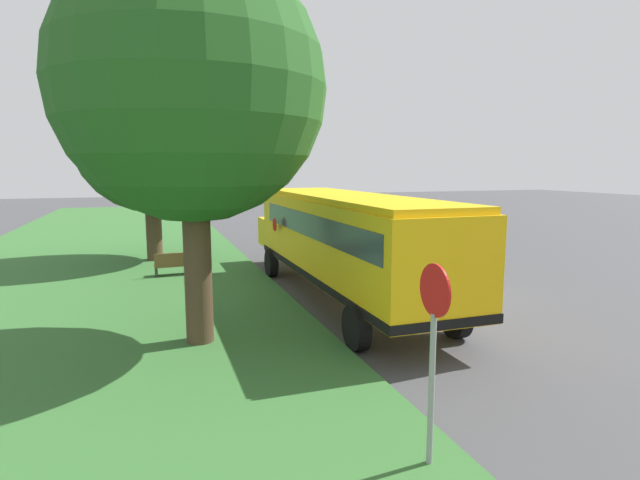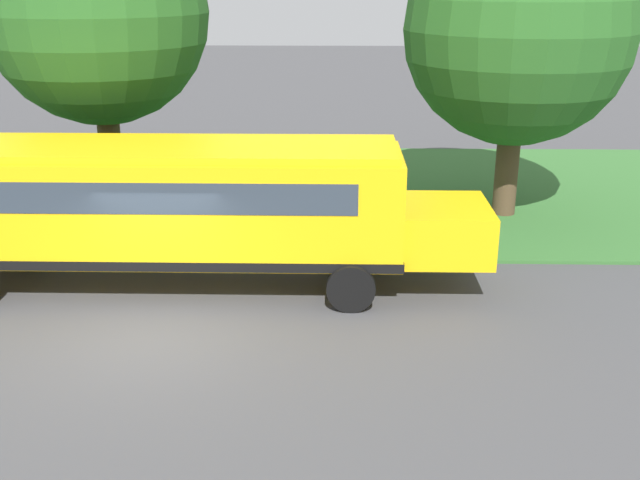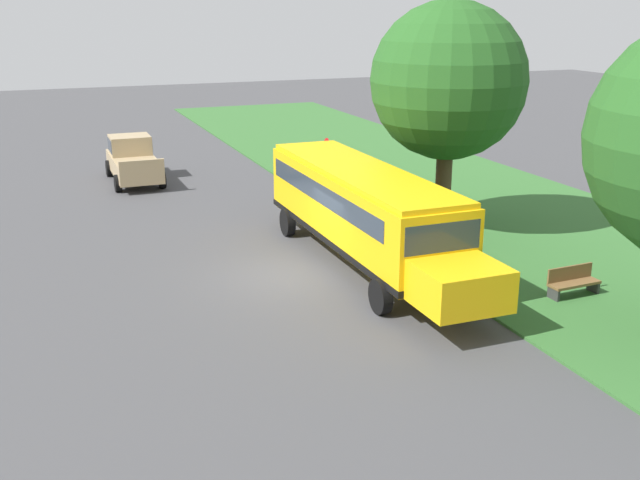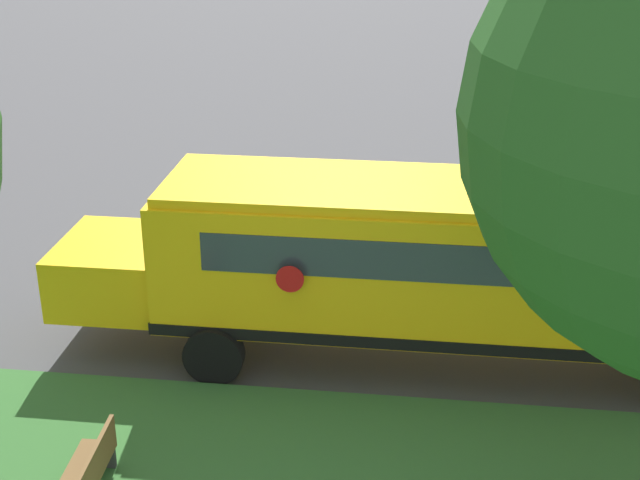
# 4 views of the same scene
# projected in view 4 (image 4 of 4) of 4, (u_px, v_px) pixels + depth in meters

# --- Properties ---
(ground_plane) EXTENTS (120.00, 120.00, 0.00)m
(ground_plane) POSITION_uv_depth(u_px,v_px,m) (447.00, 292.00, 17.84)
(ground_plane) COLOR #424244
(school_bus) EXTENTS (2.84, 12.42, 3.16)m
(school_bus) POSITION_uv_depth(u_px,v_px,m) (458.00, 257.00, 14.74)
(school_bus) COLOR yellow
(school_bus) RESTS_ON ground
(park_bench) EXTENTS (1.62, 0.57, 0.92)m
(park_bench) POSITION_uv_depth(u_px,v_px,m) (86.00, 477.00, 11.78)
(park_bench) COLOR brown
(park_bench) RESTS_ON ground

